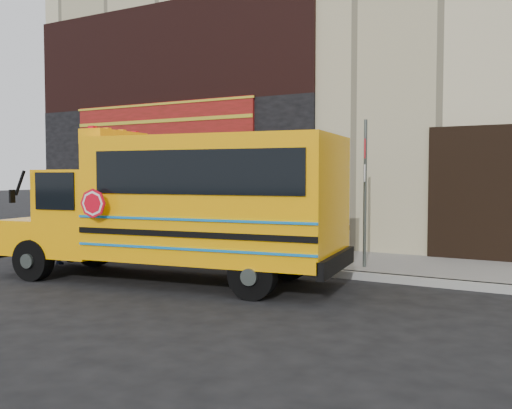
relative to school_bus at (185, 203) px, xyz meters
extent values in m
plane|color=black|center=(0.57, -0.68, -1.51)|extent=(120.00, 120.00, 0.00)
cube|color=gray|center=(0.57, 1.92, -1.43)|extent=(40.00, 0.20, 0.15)
cube|color=slate|center=(0.57, 3.42, -1.43)|extent=(40.00, 3.00, 0.15)
cube|color=beige|center=(0.57, 9.82, 4.64)|extent=(20.00, 10.00, 12.00)
cube|color=black|center=(-4.43, 4.87, 0.64)|extent=(10.00, 0.30, 4.00)
cube|color=black|center=(-4.43, 4.87, 4.14)|extent=(10.00, 0.28, 3.00)
cube|color=#5B150D|center=(-4.43, 4.70, 2.14)|extent=(6.50, 0.12, 1.10)
cube|color=black|center=(-6.23, 4.72, -0.11)|extent=(1.30, 0.10, 2.50)
cube|color=black|center=(-2.63, 4.72, -0.11)|extent=(1.30, 0.10, 2.50)
cylinder|color=black|center=(-2.67, -1.33, -1.11)|extent=(0.83, 0.39, 0.80)
cylinder|color=black|center=(-2.93, 0.56, -1.11)|extent=(0.83, 0.39, 0.80)
cylinder|color=black|center=(1.88, -0.69, -1.11)|extent=(0.83, 0.39, 0.80)
cylinder|color=black|center=(1.62, 1.19, -1.11)|extent=(0.83, 0.39, 0.80)
cube|color=#FFA405|center=(-3.25, -0.45, -0.71)|extent=(1.27, 2.12, 0.70)
cube|color=black|center=(-3.79, -0.52, -0.96)|extent=(0.40, 2.05, 0.35)
cube|color=#FFA405|center=(-2.16, -0.30, -0.21)|extent=(1.48, 2.25, 1.70)
cube|color=black|center=(-2.72, -0.37, 0.19)|extent=(0.31, 1.79, 0.90)
cube|color=#FFA405|center=(0.66, 0.10, 0.11)|extent=(4.76, 2.80, 2.25)
cube|color=black|center=(2.92, 0.41, -0.96)|extent=(0.42, 2.20, 0.30)
cube|color=black|center=(0.92, -0.99, 0.59)|extent=(3.87, 0.58, 0.75)
cube|color=#FFA405|center=(-1.56, -0.21, 1.27)|extent=(0.72, 1.65, 0.28)
cylinder|color=red|center=(-0.94, -1.44, 0.04)|extent=(0.52, 0.10, 0.52)
cylinder|color=#48514C|center=(2.68, 2.55, 0.08)|extent=(0.07, 0.07, 3.18)
cube|color=red|center=(2.70, 2.47, 1.08)|extent=(0.09, 0.27, 0.40)
cube|color=white|center=(2.70, 2.47, 0.58)|extent=(0.09, 0.27, 0.35)
imported|color=black|center=(-3.55, 0.32, -0.97)|extent=(1.87, 0.91, 1.08)
imported|color=black|center=(-3.61, 0.29, -0.64)|extent=(0.48, 0.67, 1.73)
camera|label=1|loc=(6.52, -8.73, 0.55)|focal=40.00mm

